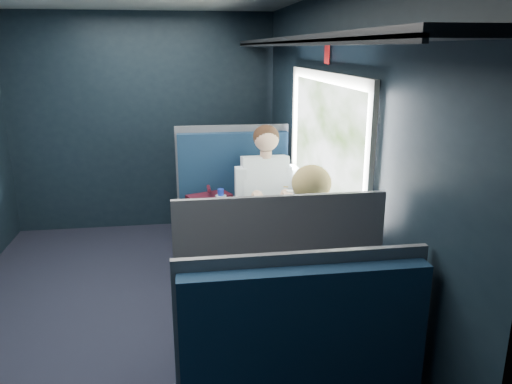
{
  "coord_description": "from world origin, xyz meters",
  "views": [
    {
      "loc": [
        0.39,
        -3.36,
        1.94
      ],
      "look_at": [
        0.9,
        0.0,
        0.95
      ],
      "focal_mm": 35.0,
      "sensor_mm": 36.0,
      "label": 1
    }
  ],
  "objects": [
    {
      "name": "ground",
      "position": [
        0.0,
        0.0,
        -0.01
      ],
      "size": [
        2.8,
        4.2,
        0.01
      ],
      "primitive_type": "cube",
      "color": "black"
    },
    {
      "name": "room_shell",
      "position": [
        0.02,
        0.0,
        1.48
      ],
      "size": [
        3.0,
        4.4,
        2.4
      ],
      "color": "black",
      "rests_on": "ground"
    },
    {
      "name": "table",
      "position": [
        1.03,
        0.0,
        0.66
      ],
      "size": [
        0.62,
        1.0,
        0.74
      ],
      "color": "#54565E",
      "rests_on": "ground"
    },
    {
      "name": "seat_bay_near",
      "position": [
        0.84,
        0.87,
        0.42
      ],
      "size": [
        1.04,
        0.62,
        1.26
      ],
      "color": "#0D2039",
      "rests_on": "ground"
    },
    {
      "name": "seat_bay_far",
      "position": [
        0.85,
        -0.87,
        0.41
      ],
      "size": [
        1.04,
        0.62,
        1.26
      ],
      "color": "#0D2039",
      "rests_on": "ground"
    },
    {
      "name": "seat_row_front",
      "position": [
        0.85,
        1.8,
        0.41
      ],
      "size": [
        1.04,
        0.51,
        1.16
      ],
      "color": "#0D2039",
      "rests_on": "ground"
    },
    {
      "name": "man",
      "position": [
        1.1,
        0.7,
        0.72
      ],
      "size": [
        0.53,
        0.56,
        1.32
      ],
      "color": "black",
      "rests_on": "ground"
    },
    {
      "name": "woman",
      "position": [
        1.1,
        -0.71,
        0.73
      ],
      "size": [
        0.53,
        0.56,
        1.32
      ],
      "color": "black",
      "rests_on": "ground"
    },
    {
      "name": "papers",
      "position": [
        1.03,
        0.09,
        0.74
      ],
      "size": [
        0.74,
        0.92,
        0.01
      ],
      "primitive_type": "cube",
      "rotation": [
        0.0,
        0.0,
        -0.24
      ],
      "color": "white",
      "rests_on": "table"
    },
    {
      "name": "laptop",
      "position": [
        1.34,
        0.04,
        0.8
      ],
      "size": [
        0.25,
        0.31,
        0.21
      ],
      "color": "silver",
      "rests_on": "table"
    },
    {
      "name": "bottle_small",
      "position": [
        1.33,
        0.36,
        0.84
      ],
      "size": [
        0.06,
        0.06,
        0.22
      ],
      "color": "silver",
      "rests_on": "table"
    },
    {
      "name": "cup",
      "position": [
        1.25,
        0.44,
        0.78
      ],
      "size": [
        0.06,
        0.06,
        0.08
      ],
      "primitive_type": "cylinder",
      "color": "white",
      "rests_on": "table"
    }
  ]
}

